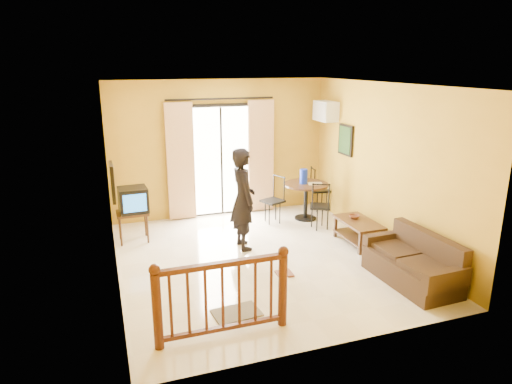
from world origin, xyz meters
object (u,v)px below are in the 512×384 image
object	(u,v)px
standing_person	(243,199)
sofa	(414,264)
dining_table	(306,191)
television	(133,200)
coffee_table	(358,229)

from	to	relation	value
standing_person	sofa	bearing A→B (deg)	-137.00
dining_table	standing_person	world-z (taller)	standing_person
sofa	television	bearing A→B (deg)	138.92
dining_table	standing_person	xyz separation A→B (m)	(-1.66, -1.02, 0.28)
television	coffee_table	distance (m)	4.02
dining_table	coffee_table	distance (m)	1.59
sofa	standing_person	world-z (taller)	standing_person
coffee_table	standing_person	distance (m)	2.12
television	dining_table	size ratio (longest dim) A/B	0.57
coffee_table	television	bearing A→B (deg)	158.86
coffee_table	sofa	bearing A→B (deg)	-90.06
television	standing_person	size ratio (longest dim) A/B	0.29
dining_table	coffee_table	size ratio (longest dim) A/B	0.93
dining_table	standing_person	distance (m)	1.97
dining_table	television	bearing A→B (deg)	-178.40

